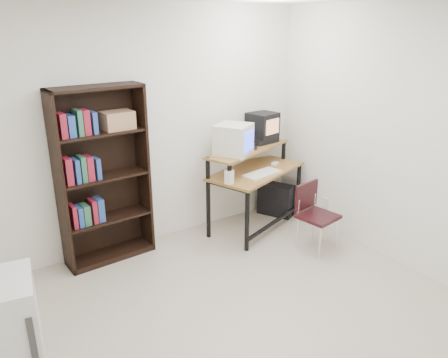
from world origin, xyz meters
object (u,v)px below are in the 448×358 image
crt_tv (262,125)px  bookshelf (102,174)px  computer_desk (255,173)px  school_chair (314,210)px  mini_fridge (1,339)px  crt_monitor (234,140)px  pc_tower (276,199)px

crt_tv → bookshelf: size_ratio=0.21×
computer_desk → bookshelf: bearing=152.5°
bookshelf → computer_desk: bearing=-11.7°
school_chair → bookshelf: (-1.97, 1.05, 0.48)m
school_chair → mini_fridge: bearing=176.6°
crt_monitor → bookshelf: bearing=137.6°
bookshelf → mini_fridge: 1.92m
computer_desk → mini_fridge: (-2.96, -1.17, -0.27)m
crt_tv → school_chair: (-0.08, -1.06, -0.74)m
computer_desk → crt_monitor: 0.55m
crt_tv → school_chair: 1.29m
crt_monitor → mini_fridge: (-2.66, -1.18, -0.72)m
crt_tv → mini_fridge: bearing=-169.6°
mini_fridge → pc_tower: bearing=28.5°
computer_desk → bookshelf: (-1.77, 0.24, 0.24)m
crt_tv → crt_monitor: bearing=-171.5°
crt_monitor → bookshelf: size_ratio=0.28×
crt_tv → school_chair: size_ratio=0.51×
crt_monitor → mini_fridge: crt_monitor is taller
pc_tower → school_chair: bearing=-131.4°
pc_tower → crt_monitor: bearing=160.9°
crt_monitor → crt_tv: crt_tv is taller
pc_tower → bookshelf: (-2.21, 0.13, 0.73)m
crt_tv → bookshelf: bookshelf is taller
mini_fridge → crt_tv: bearing=31.3°
pc_tower → mini_fridge: (-3.40, -1.28, 0.21)m
crt_monitor → pc_tower: bearing=-25.8°
pc_tower → bookshelf: 2.33m
crt_monitor → crt_tv: (0.59, 0.23, 0.06)m
bookshelf → mini_fridge: bookshelf is taller
computer_desk → school_chair: 0.87m
computer_desk → pc_tower: 0.66m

